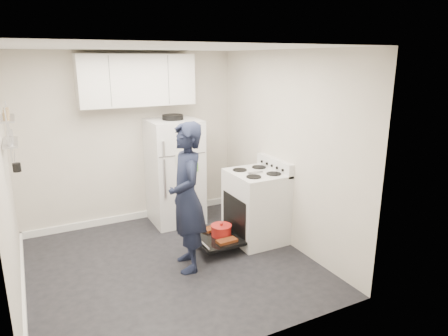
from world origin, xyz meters
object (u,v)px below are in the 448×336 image
open_oven_door (218,234)px  refrigerator (175,171)px  electric_range (255,207)px  person (187,198)px

open_oven_door → refrigerator: 1.26m
electric_range → person: 1.19m
open_oven_door → person: 0.91m
open_oven_door → person: person is taller
electric_range → open_oven_door: bearing=-179.8°
refrigerator → person: size_ratio=0.93×
refrigerator → open_oven_door: bearing=-81.4°
open_oven_door → person: (-0.53, -0.28, 0.68)m
person → refrigerator: bearing=175.0°
electric_range → refrigerator: refrigerator is taller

